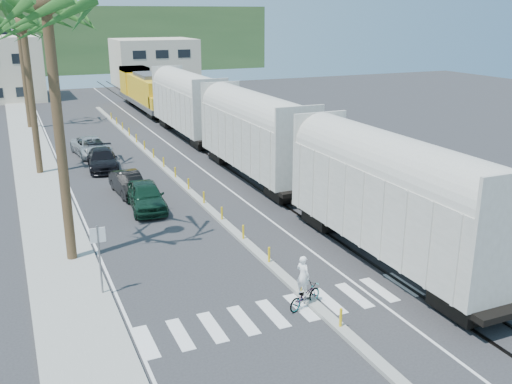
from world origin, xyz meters
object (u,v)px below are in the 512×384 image
car_lead (146,196)px  cyclist (304,291)px  street_sign (99,250)px  car_second (128,183)px

car_lead → cyclist: bearing=-74.0°
car_lead → cyclist: cyclist is taller
street_sign → cyclist: street_sign is taller
car_lead → car_second: size_ratio=1.11×
car_second → street_sign: bearing=-110.1°
cyclist → car_second: bearing=-12.1°
car_lead → car_second: 3.30m
car_lead → car_second: (-0.34, 3.28, -0.10)m
street_sign → car_second: street_sign is taller
car_lead → cyclist: (2.85, -13.69, -0.14)m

